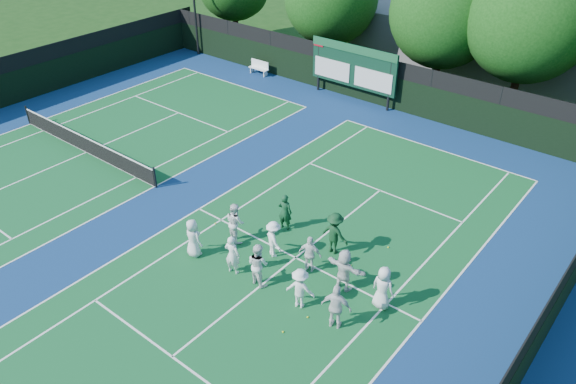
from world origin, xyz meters
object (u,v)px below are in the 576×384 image
Objects in this scene: scoreboard at (353,66)px; coach_left at (285,212)px; bench at (259,67)px; tennis_net at (85,144)px.

coach_left is (5.42, -13.30, -1.36)m from scoreboard.
coach_left is at bearing -45.34° from bench.
bench is at bearing -60.80° from coach_left.
coach_left is (12.93, -13.08, 0.31)m from bench.
bench is (-7.51, -0.22, -1.67)m from scoreboard.
scoreboard is 3.90× the size of bench.
coach_left is (12.41, 1.29, 0.34)m from tennis_net.
scoreboard is 3.61× the size of coach_left.
coach_left reaches higher than tennis_net.
tennis_net is at bearing -87.93° from bench.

